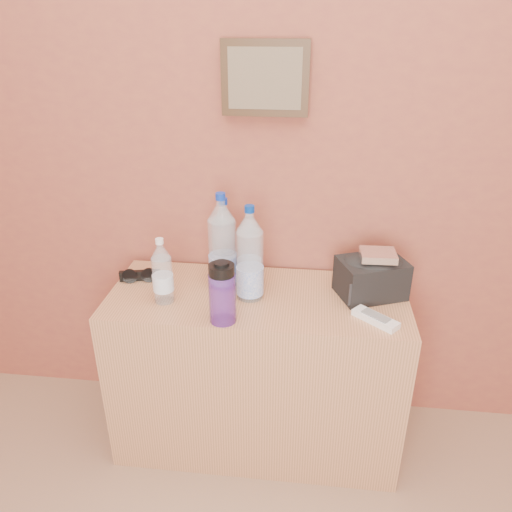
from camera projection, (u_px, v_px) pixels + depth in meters
The scene contains 12 objects.
picture_frame at pixel (265, 78), 1.69m from camera, with size 0.30×0.03×0.25m, color #382311, non-canonical shape.
dresser at pixel (257, 370), 1.96m from camera, with size 1.08×0.45×0.68m, color tan.
pet_large_a at pixel (222, 246), 1.81m from camera, with size 0.10×0.10×0.36m.
pet_large_b at pixel (224, 246), 1.84m from camera, with size 0.09×0.09×0.33m.
pet_large_c at pixel (249, 252), 1.82m from camera, with size 0.09×0.09×0.31m.
pet_large_d at pixel (250, 258), 1.74m from camera, with size 0.09×0.09×0.35m.
pet_small at pixel (162, 274), 1.73m from camera, with size 0.07×0.07×0.24m.
nalgene_bottle at pixel (222, 293), 1.61m from camera, with size 0.09×0.09×0.22m.
sunglasses at pixel (140, 275), 1.90m from camera, with size 0.15×0.06×0.04m, color black, non-canonical shape.
ac_remote at pixel (375, 319), 1.65m from camera, with size 0.16×0.05×0.02m, color silver.
toiletry_bag at pixel (371, 276), 1.78m from camera, with size 0.23×0.16×0.15m, color black, non-canonical shape.
foil_packet at pixel (378, 255), 1.73m from camera, with size 0.12×0.10×0.03m, color silver.
Camera 1 is at (0.06, 0.20, 1.59)m, focal length 35.00 mm.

